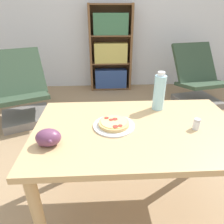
{
  "coord_description": "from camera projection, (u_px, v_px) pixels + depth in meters",
  "views": [
    {
      "loc": [
        -0.24,
        -1.14,
        1.34
      ],
      "look_at": [
        -0.19,
        -0.06,
        0.78
      ],
      "focal_mm": 32.0,
      "sensor_mm": 36.0,
      "label": 1
    }
  ],
  "objects": [
    {
      "name": "pizza_on_plate",
      "position": [
        114.0,
        124.0,
        1.18
      ],
      "size": [
        0.25,
        0.25,
        0.04
      ],
      "color": "white",
      "rests_on": "dining_table"
    },
    {
      "name": "dining_table",
      "position": [
        137.0,
        141.0,
        1.23
      ],
      "size": [
        1.23,
        0.75,
        0.72
      ],
      "color": "tan",
      "rests_on": "ground_plane"
    },
    {
      "name": "lounge_chair_far",
      "position": [
        197.0,
        86.0,
        3.07
      ],
      "size": [
        0.78,
        0.88,
        0.88
      ],
      "rotation": [
        0.0,
        0.0,
        0.22
      ],
      "color": "slate",
      "rests_on": "ground_plane"
    },
    {
      "name": "wall_back",
      "position": [
        115.0,
        12.0,
        3.37
      ],
      "size": [
        8.0,
        0.05,
        2.6
      ],
      "color": "silver",
      "rests_on": "ground_plane"
    },
    {
      "name": "lounge_chair_near",
      "position": [
        23.0,
        100.0,
        2.61
      ],
      "size": [
        0.86,
        0.95,
        0.88
      ],
      "rotation": [
        0.0,
        0.0,
        0.41
      ],
      "color": "slate",
      "rests_on": "ground_plane"
    },
    {
      "name": "drink_bottle",
      "position": [
        159.0,
        92.0,
        1.34
      ],
      "size": [
        0.08,
        0.08,
        0.26
      ],
      "color": "#A3DBEA",
      "rests_on": "dining_table"
    },
    {
      "name": "salt_shaker",
      "position": [
        196.0,
        124.0,
        1.14
      ],
      "size": [
        0.04,
        0.04,
        0.07
      ],
      "color": "white",
      "rests_on": "dining_table"
    },
    {
      "name": "ground_plane",
      "position": [
        134.0,
        192.0,
        1.64
      ],
      "size": [
        14.0,
        14.0,
        0.0
      ],
      "primitive_type": "plane",
      "color": "#9E7F5B"
    },
    {
      "name": "grape_bunch",
      "position": [
        48.0,
        138.0,
        1.0
      ],
      "size": [
        0.13,
        0.1,
        0.09
      ],
      "color": "#6B3856",
      "rests_on": "dining_table"
    },
    {
      "name": "bookshelf",
      "position": [
        111.0,
        51.0,
        3.5
      ],
      "size": [
        0.73,
        0.29,
        1.43
      ],
      "color": "brown",
      "rests_on": "ground_plane"
    }
  ]
}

